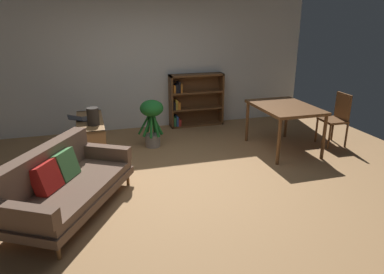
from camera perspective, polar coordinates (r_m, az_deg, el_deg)
name	(u,v)px	position (r m, az deg, el deg)	size (l,w,h in m)	color
ground_plane	(183,179)	(5.24, -1.45, -6.63)	(8.16, 8.16, 0.00)	#A87A4C
back_wall_panel	(148,62)	(7.43, -7.10, 11.76)	(6.80, 0.10, 2.70)	silver
fabric_couch	(62,183)	(4.55, -19.97, -6.85)	(1.65, 1.99, 0.78)	brown
media_console	(91,138)	(6.21, -15.73, -0.22)	(0.43, 1.30, 0.62)	olive
open_laptop	(84,118)	(6.17, -16.83, 2.85)	(0.48, 0.33, 0.08)	#333338
desk_speaker	(93,116)	(5.81, -15.49, 3.19)	(0.19, 0.19, 0.27)	#2D2823
potted_floor_plant	(152,117)	(6.35, -6.40, 3.20)	(0.45, 0.45, 0.85)	#9E9389
dining_table	(285,110)	(6.33, 14.53, 4.15)	(0.92, 1.27, 0.79)	brown
dining_chair_near	(337,116)	(6.93, 22.06, 3.08)	(0.39, 0.44, 0.94)	brown
bookshelf	(193,100)	(7.62, 0.24, 5.90)	(1.14, 0.29, 1.10)	brown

